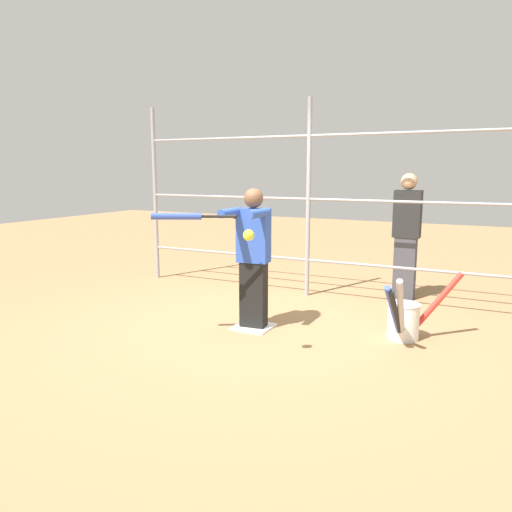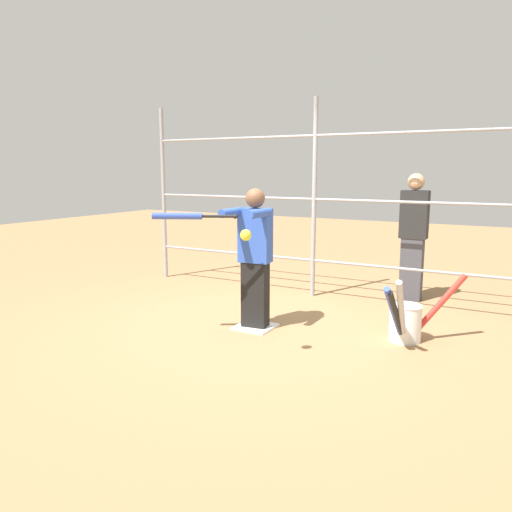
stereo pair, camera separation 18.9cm
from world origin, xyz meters
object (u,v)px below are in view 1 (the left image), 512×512
at_px(softball_in_flight, 249,235).
at_px(bat_bucket, 404,319).
at_px(batter, 253,254).
at_px(bystander_behind_fence, 406,234).
at_px(baseball_bat_swinging, 184,216).

distance_m(softball_in_flight, bat_bucket, 1.92).
bearing_deg(batter, bat_bucket, -167.97).
bearing_deg(bat_bucket, softball_in_flight, 49.74).
distance_m(softball_in_flight, bystander_behind_fence, 3.11).
relative_size(batter, softball_in_flight, 15.71).
distance_m(batter, softball_in_flight, 1.11).
bearing_deg(bystander_behind_fence, baseball_bat_swinging, 58.69).
distance_m(batter, bat_bucket, 1.67).
bearing_deg(bat_bucket, bystander_behind_fence, -79.48).
relative_size(bat_bucket, bystander_behind_fence, 0.58).
bearing_deg(bystander_behind_fence, batter, 59.28).
xyz_separation_m(batter, bystander_behind_fence, (-1.21, -2.04, 0.05)).
bearing_deg(baseball_bat_swinging, bat_bucket, -153.56).
bearing_deg(bystander_behind_fence, bat_bucket, 100.52).
distance_m(baseball_bat_swinging, bat_bucket, 2.41).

